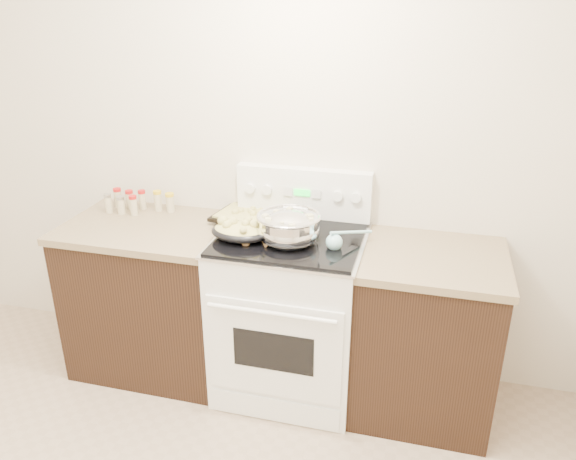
% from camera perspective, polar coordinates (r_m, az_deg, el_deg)
% --- Properties ---
extents(room_shell, '(4.10, 3.60, 2.75)m').
position_cam_1_polar(room_shell, '(1.61, -25.42, 5.62)').
color(room_shell, beige).
rests_on(room_shell, ground).
extents(counter_left, '(0.93, 0.67, 0.92)m').
position_cam_1_polar(counter_left, '(3.43, -13.35, -6.50)').
color(counter_left, black).
rests_on(counter_left, ground).
extents(counter_right, '(0.73, 0.67, 0.92)m').
position_cam_1_polar(counter_right, '(3.09, 13.72, -10.16)').
color(counter_right, black).
rests_on(counter_right, ground).
extents(kitchen_range, '(0.78, 0.73, 1.22)m').
position_cam_1_polar(kitchen_range, '(3.14, 0.26, -8.19)').
color(kitchen_range, white).
rests_on(kitchen_range, ground).
extents(mixing_bowl, '(0.40, 0.40, 0.19)m').
position_cam_1_polar(mixing_bowl, '(2.83, 0.09, 0.19)').
color(mixing_bowl, silver).
rests_on(mixing_bowl, kitchen_range).
extents(roasting_pan, '(0.32, 0.24, 0.11)m').
position_cam_1_polar(roasting_pan, '(2.88, -5.03, -0.08)').
color(roasting_pan, black).
rests_on(roasting_pan, kitchen_range).
extents(baking_sheet, '(0.47, 0.37, 0.06)m').
position_cam_1_polar(baking_sheet, '(3.15, -3.47, 1.47)').
color(baking_sheet, black).
rests_on(baking_sheet, kitchen_range).
extents(wooden_spoon, '(0.14, 0.23, 0.04)m').
position_cam_1_polar(wooden_spoon, '(2.86, -3.75, -1.05)').
color(wooden_spoon, '#A67A4C').
rests_on(wooden_spoon, kitchen_range).
extents(blue_ladle, '(0.21, 0.23, 0.10)m').
position_cam_1_polar(blue_ladle, '(2.80, 4.90, -1.13)').
color(blue_ladle, '#96D4E0').
rests_on(blue_ladle, kitchen_range).
extents(spice_jars, '(0.39, 0.15, 0.12)m').
position_cam_1_polar(spice_jars, '(3.42, -15.11, 2.81)').
color(spice_jars, '#BFB28C').
rests_on(spice_jars, counter_left).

